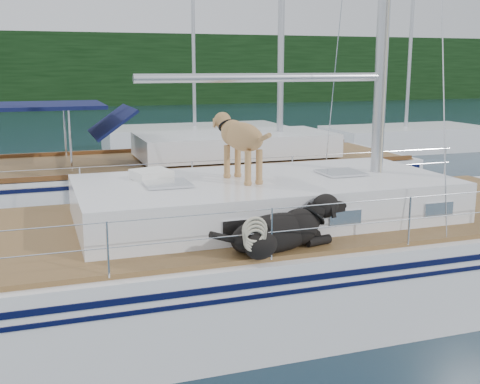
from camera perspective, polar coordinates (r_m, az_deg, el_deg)
name	(u,v)px	position (r m, az deg, el deg)	size (l,w,h in m)	color
ground	(211,307)	(8.74, -2.72, -10.80)	(120.00, 120.00, 0.00)	black
tree_line	(57,70)	(52.79, -16.93, 11.03)	(90.00, 3.00, 6.00)	black
shore_bank	(59,98)	(54.06, -16.83, 8.50)	(92.00, 1.00, 1.20)	#595147
main_sailboat	(218,261)	(8.52, -2.14, -6.53)	(12.00, 3.83, 14.01)	white
neighbor_sailboat	(193,179)	(14.80, -4.47, 1.20)	(11.00, 3.50, 13.30)	white
bg_boat_center	(195,138)	(24.72, -4.30, 5.11)	(7.20, 3.00, 11.65)	white
bg_boat_east	(405,139)	(25.33, 15.38, 4.90)	(6.40, 3.00, 11.65)	white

